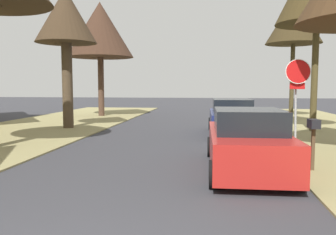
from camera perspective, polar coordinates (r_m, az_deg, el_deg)
stop_sign_far at (r=12.08m, az=20.55°, el=5.12°), size 0.81×0.39×2.96m
street_tree_right_far at (r=24.71m, az=20.06°, el=14.76°), size 3.60×3.60×7.87m
street_tree_left_mid_b at (r=18.27m, az=-16.53°, el=15.32°), size 2.99×2.99×6.83m
street_tree_left_far at (r=25.00m, az=-11.14°, el=13.95°), size 4.56×4.56×7.85m
parked_sedan_red at (r=8.92m, az=12.91°, el=-4.03°), size 2.03×4.44×1.57m
parked_sedan_navy at (r=15.42m, az=10.41°, el=-0.13°), size 2.03×4.44×1.57m
curbside_mailbox at (r=9.25m, az=22.89°, el=-1.90°), size 0.22×0.44×1.27m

